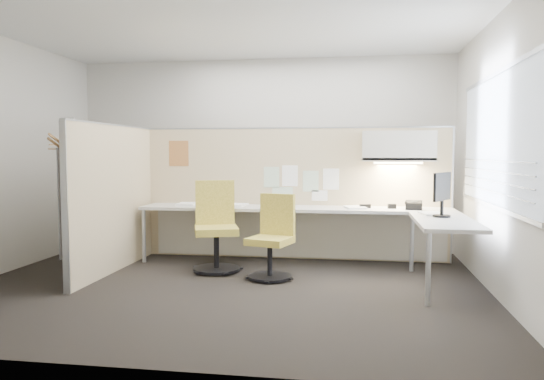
% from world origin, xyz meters
% --- Properties ---
extents(floor, '(5.50, 4.50, 0.01)m').
position_xyz_m(floor, '(0.00, 0.00, -0.01)').
color(floor, black).
rests_on(floor, ground).
extents(ceiling, '(5.50, 4.50, 0.01)m').
position_xyz_m(ceiling, '(0.00, 0.00, 2.80)').
color(ceiling, white).
rests_on(ceiling, wall_back).
extents(wall_back, '(5.50, 0.02, 2.80)m').
position_xyz_m(wall_back, '(0.00, 2.25, 1.40)').
color(wall_back, beige).
rests_on(wall_back, ground).
extents(wall_front, '(5.50, 0.02, 2.80)m').
position_xyz_m(wall_front, '(0.00, -2.25, 1.40)').
color(wall_front, beige).
rests_on(wall_front, ground).
extents(wall_right, '(0.02, 4.50, 2.80)m').
position_xyz_m(wall_right, '(2.75, 0.00, 1.40)').
color(wall_right, beige).
rests_on(wall_right, ground).
extents(window_pane, '(0.01, 2.80, 1.30)m').
position_xyz_m(window_pane, '(2.73, 0.00, 1.55)').
color(window_pane, '#ADB9C9').
rests_on(window_pane, wall_right).
extents(partition_back, '(4.10, 0.06, 1.75)m').
position_xyz_m(partition_back, '(0.55, 1.60, 0.88)').
color(partition_back, beige).
rests_on(partition_back, floor).
extents(partition_left, '(0.06, 2.20, 1.75)m').
position_xyz_m(partition_left, '(-1.50, 0.50, 0.88)').
color(partition_left, beige).
rests_on(partition_left, floor).
extents(desk, '(4.00, 2.07, 0.73)m').
position_xyz_m(desk, '(0.93, 1.13, 0.60)').
color(desk, beige).
rests_on(desk, floor).
extents(overhead_bin, '(0.90, 0.36, 0.38)m').
position_xyz_m(overhead_bin, '(1.90, 1.39, 1.51)').
color(overhead_bin, beige).
rests_on(overhead_bin, partition_back).
extents(task_light_strip, '(0.60, 0.06, 0.02)m').
position_xyz_m(task_light_strip, '(1.90, 1.39, 1.30)').
color(task_light_strip, '#FFEABF').
rests_on(task_light_strip, overhead_bin).
extents(pinned_papers, '(1.01, 0.00, 0.47)m').
position_xyz_m(pinned_papers, '(0.63, 1.57, 1.03)').
color(pinned_papers, '#8CBF8C').
rests_on(pinned_papers, partition_back).
extents(poster, '(0.28, 0.00, 0.35)m').
position_xyz_m(poster, '(-1.05, 1.57, 1.42)').
color(poster, orange).
rests_on(poster, partition_back).
extents(chair_left, '(0.63, 0.65, 1.07)m').
position_xyz_m(chair_left, '(-0.30, 0.71, 0.50)').
color(chair_left, black).
rests_on(chair_left, floor).
extents(chair_right, '(0.54, 0.56, 0.94)m').
position_xyz_m(chair_right, '(0.44, 0.42, 0.44)').
color(chair_right, black).
rests_on(chair_right, floor).
extents(monitor, '(0.24, 0.41, 0.48)m').
position_xyz_m(monitor, '(2.30, 0.45, 1.01)').
color(monitor, black).
rests_on(monitor, desk).
extents(phone, '(0.23, 0.21, 0.12)m').
position_xyz_m(phone, '(2.08, 1.21, 0.78)').
color(phone, black).
rests_on(phone, desk).
extents(stapler, '(0.15, 0.08, 0.05)m').
position_xyz_m(stapler, '(1.49, 1.28, 0.76)').
color(stapler, black).
rests_on(stapler, desk).
extents(tape_dispenser, '(0.11, 0.08, 0.06)m').
position_xyz_m(tape_dispenser, '(1.83, 1.28, 0.76)').
color(tape_dispenser, black).
rests_on(tape_dispenser, desk).
extents(coat_hook, '(0.18, 0.48, 1.44)m').
position_xyz_m(coat_hook, '(-1.58, -0.50, 1.41)').
color(coat_hook, silver).
rests_on(coat_hook, partition_left).
extents(paper_stack_0, '(0.24, 0.31, 0.03)m').
position_xyz_m(paper_stack_0, '(-0.83, 1.25, 0.75)').
color(paper_stack_0, white).
rests_on(paper_stack_0, desk).
extents(paper_stack_1, '(0.27, 0.33, 0.02)m').
position_xyz_m(paper_stack_1, '(-0.18, 1.35, 0.74)').
color(paper_stack_1, white).
rests_on(paper_stack_1, desk).
extents(paper_stack_2, '(0.25, 0.31, 0.04)m').
position_xyz_m(paper_stack_2, '(0.40, 1.18, 0.75)').
color(paper_stack_2, white).
rests_on(paper_stack_2, desk).
extents(paper_stack_3, '(0.30, 0.35, 0.02)m').
position_xyz_m(paper_stack_3, '(1.37, 1.24, 0.74)').
color(paper_stack_3, white).
rests_on(paper_stack_3, desk).
extents(paper_stack_4, '(0.28, 0.34, 0.02)m').
position_xyz_m(paper_stack_4, '(2.23, 0.70, 0.74)').
color(paper_stack_4, white).
rests_on(paper_stack_4, desk).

